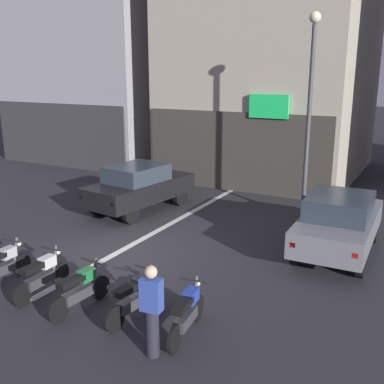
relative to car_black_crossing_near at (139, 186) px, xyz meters
name	(u,v)px	position (x,y,z in m)	size (l,w,h in m)	color
ground_plane	(117,253)	(1.72, -3.55, -0.89)	(120.00, 120.00, 0.00)	#2B2B30
lane_centre_line	(214,200)	(1.72, 2.45, -0.88)	(0.20, 18.00, 0.01)	silver
car_black_crossing_near	(139,186)	(0.00, 0.00, 0.00)	(2.28, 4.30, 1.64)	black
car_grey_parked_kerbside	(339,222)	(6.93, -0.70, 0.00)	(1.85, 4.14, 1.64)	black
street_lamp	(310,97)	(5.30, 1.84, 3.09)	(0.36, 0.36, 6.49)	#47474C
motorcycle_silver_row_leftmost	(2,266)	(0.57, -6.28, -0.43)	(0.55, 1.67, 0.98)	black
motorcycle_white_row_left_mid	(42,275)	(1.76, -6.21, -0.43)	(0.55, 1.67, 0.98)	black
motorcycle_green_row_centre	(80,289)	(2.95, -6.32, -0.43)	(0.55, 1.67, 0.98)	black
motorcycle_black_row_right_mid	(135,297)	(4.13, -6.06, -0.43)	(0.55, 1.67, 0.98)	black
motorcycle_blue_row_rightmost	(187,312)	(5.32, -6.09, -0.43)	(0.55, 1.67, 0.98)	black
person_by_motorcycles	(152,311)	(5.11, -6.93, -0.03)	(0.38, 0.26, 1.67)	#23232D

